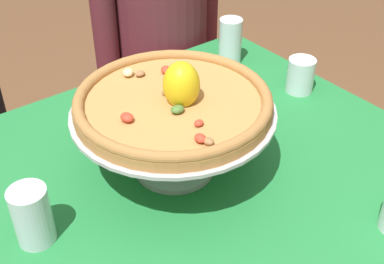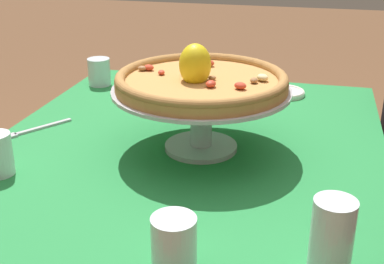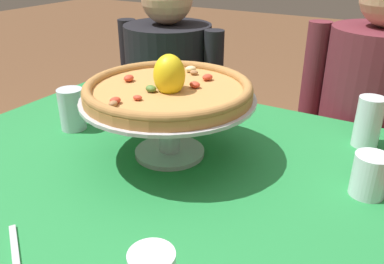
% 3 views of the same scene
% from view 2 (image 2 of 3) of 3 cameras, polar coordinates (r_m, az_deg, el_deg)
% --- Properties ---
extents(dining_table, '(1.19, 0.99, 0.76)m').
position_cam_2_polar(dining_table, '(1.36, -0.62, -5.50)').
color(dining_table, olive).
rests_on(dining_table, ground).
extents(pizza_stand, '(0.43, 0.43, 0.16)m').
position_cam_2_polar(pizza_stand, '(1.24, 1.03, 3.00)').
color(pizza_stand, '#B7B7C1').
rests_on(pizza_stand, dining_table).
extents(pizza, '(0.41, 0.41, 0.11)m').
position_cam_2_polar(pizza, '(1.22, 1.01, 5.82)').
color(pizza, '#BC8447').
rests_on(pizza, pizza_stand).
extents(water_glass_side_right, '(0.07, 0.07, 0.10)m').
position_cam_2_polar(water_glass_side_right, '(0.85, -2.00, -12.51)').
color(water_glass_side_right, silver).
rests_on(water_glass_side_right, dining_table).
extents(water_glass_side_left, '(0.07, 0.07, 0.12)m').
position_cam_2_polar(water_glass_side_left, '(1.57, 3.36, 4.84)').
color(water_glass_side_left, silver).
rests_on(water_glass_side_left, dining_table).
extents(water_glass_back_right, '(0.07, 0.07, 0.14)m').
position_cam_2_polar(water_glass_back_right, '(0.86, 15.13, -11.76)').
color(water_glass_back_right, silver).
rests_on(water_glass_back_right, dining_table).
extents(water_glass_front_left, '(0.08, 0.08, 0.09)m').
position_cam_2_polar(water_glass_front_left, '(1.79, -10.22, 6.38)').
color(water_glass_front_left, silver).
rests_on(water_glass_front_left, dining_table).
extents(side_plate, '(0.13, 0.13, 0.02)m').
position_cam_2_polar(side_plate, '(1.70, 10.15, 4.36)').
color(side_plate, white).
rests_on(side_plate, dining_table).
extents(dinner_fork, '(0.17, 0.12, 0.01)m').
position_cam_2_polar(dinner_fork, '(1.45, -17.02, 0.28)').
color(dinner_fork, '#B7B7C1').
rests_on(dinner_fork, dining_table).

